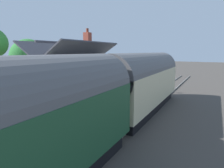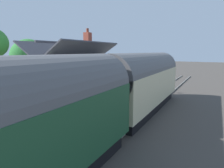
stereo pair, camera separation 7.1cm
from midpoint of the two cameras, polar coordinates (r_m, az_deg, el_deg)
ground_plane at (r=13.07m, az=0.67°, el=-10.25°), size 160.00×160.00×0.00m
platform at (r=15.08m, az=-12.82°, el=-6.02°), size 32.00×5.89×0.88m
platform_edge_coping at (r=13.36m, az=-3.84°, el=-5.82°), size 32.00×0.36×0.02m
rail_near at (r=12.43m, az=7.43°, el=-11.06°), size 52.00×0.08×0.14m
rail_far at (r=12.97m, az=1.38°, el=-10.09°), size 52.00×0.08×0.14m
train at (r=10.42m, az=0.21°, el=-2.69°), size 20.57×2.73×4.32m
station_building at (r=16.71m, az=-11.33°, el=2.47°), size 7.45×4.54×5.59m
bench_platform_end at (r=22.43m, az=4.55°, el=1.65°), size 1.41×0.47×0.88m
bench_mid_platform at (r=10.92m, az=-27.72°, el=-7.90°), size 1.42×0.50×0.88m
planter_bench_left at (r=12.34m, az=-9.97°, el=-5.86°), size 0.75×0.32×0.62m
planter_edge_near at (r=20.49m, az=1.13°, el=0.64°), size 0.48×0.48×0.76m
lamp_post_platform at (r=20.50m, az=5.95°, el=6.21°), size 0.32×0.50×3.36m
tree_far_right at (r=19.65m, az=-23.25°, el=7.07°), size 3.45×3.06×5.55m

